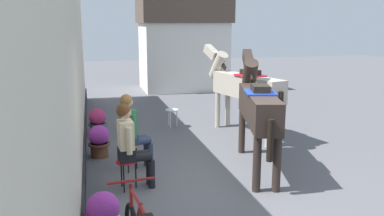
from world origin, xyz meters
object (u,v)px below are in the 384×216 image
at_px(flower_planter_inner_far, 99,140).
at_px(saddled_horse_near, 257,105).
at_px(flower_planter_farthest, 97,121).
at_px(spare_stool_white, 172,112).
at_px(seated_visitor_far, 132,128).
at_px(seated_visitor_near, 130,142).
at_px(saddled_horse_far, 244,86).

bearing_deg(flower_planter_inner_far, saddled_horse_near, -25.35).
height_order(flower_planter_farthest, spare_stool_white, flower_planter_farthest).
distance_m(seated_visitor_far, spare_stool_white, 3.10).
xyz_separation_m(saddled_horse_near, flower_planter_inner_far, (-2.76, 1.31, -0.82)).
distance_m(seated_visitor_far, flower_planter_farthest, 2.62).
xyz_separation_m(seated_visitor_near, flower_planter_inner_far, (-0.45, 1.73, -0.44)).
bearing_deg(seated_visitor_near, saddled_horse_far, 41.78).
relative_size(seated_visitor_far, flower_planter_farthest, 2.17).
relative_size(seated_visitor_near, seated_visitor_far, 1.00).
xyz_separation_m(seated_visitor_near, seated_visitor_far, (0.11, 0.85, 0.00)).
relative_size(seated_visitor_near, saddled_horse_near, 0.47).
height_order(seated_visitor_far, spare_stool_white, seated_visitor_far).
xyz_separation_m(seated_visitor_far, flower_planter_inner_far, (-0.56, 0.88, -0.44)).
height_order(seated_visitor_far, saddled_horse_near, saddled_horse_near).
height_order(seated_visitor_near, flower_planter_inner_far, seated_visitor_near).
xyz_separation_m(seated_visitor_far, saddled_horse_near, (2.20, -0.43, 0.38)).
xyz_separation_m(flower_planter_inner_far, flower_planter_farthest, (0.01, 1.64, 0.00)).
relative_size(saddled_horse_near, saddled_horse_far, 1.01).
distance_m(seated_visitor_near, flower_planter_farthest, 3.43).
height_order(seated_visitor_near, saddled_horse_far, saddled_horse_far).
bearing_deg(saddled_horse_far, flower_planter_inner_far, -165.55).
distance_m(seated_visitor_far, saddled_horse_near, 2.27).
xyz_separation_m(seated_visitor_far, flower_planter_farthest, (-0.56, 2.52, -0.44)).
distance_m(saddled_horse_far, flower_planter_inner_far, 3.56).
distance_m(seated_visitor_near, saddled_horse_far, 3.92).
relative_size(saddled_horse_far, spare_stool_white, 6.35).
height_order(saddled_horse_far, flower_planter_inner_far, saddled_horse_far).
xyz_separation_m(seated_visitor_near, saddled_horse_near, (2.31, 0.42, 0.38)).
relative_size(saddled_horse_far, flower_planter_farthest, 4.56).
distance_m(flower_planter_farthest, spare_stool_white, 1.87).
bearing_deg(saddled_horse_near, saddled_horse_far, 74.77).
xyz_separation_m(saddled_horse_near, flower_planter_farthest, (-2.76, 2.95, -0.82)).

